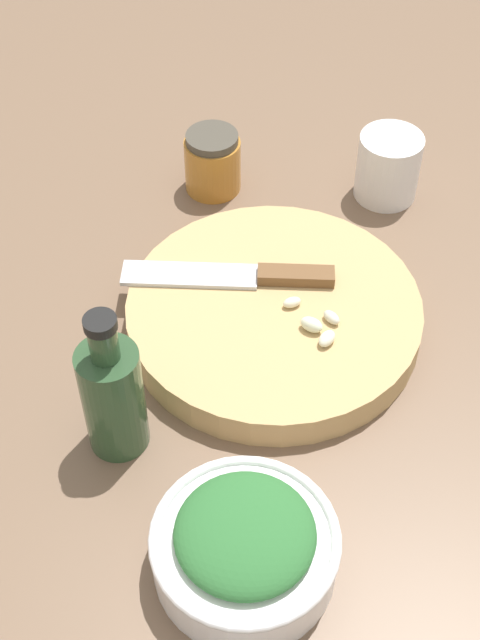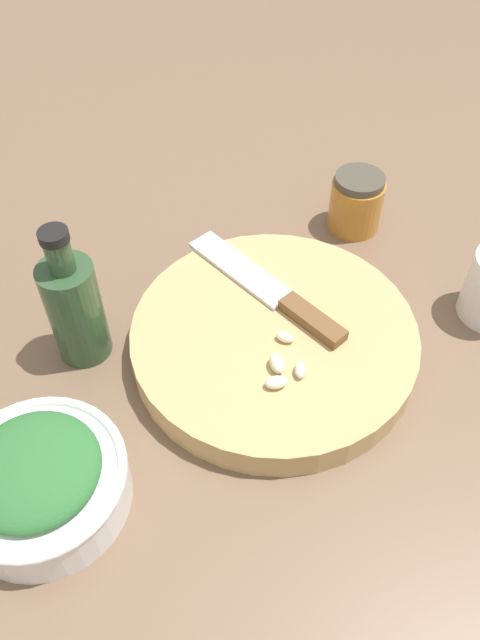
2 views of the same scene
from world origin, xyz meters
name	(u,v)px [view 1 (image 1 of 2)]	position (x,y,z in m)	size (l,w,h in m)	color
ground_plane	(220,389)	(0.00, 0.00, 0.00)	(5.00, 5.00, 0.00)	brown
cutting_board	(274,315)	(0.09, -0.04, 0.02)	(0.30, 0.30, 0.04)	tan
chef_knife	(241,275)	(0.12, 0.00, 0.04)	(0.05, 0.22, 0.01)	brown
garlic_cloves	(316,323)	(0.06, -0.08, 0.04)	(0.07, 0.06, 0.02)	#F3E9CA
herb_bowl	(245,546)	(-0.18, -0.05, 0.03)	(0.16, 0.16, 0.07)	white
coffee_mug	(388,165)	(0.33, -0.14, 0.04)	(0.10, 0.07, 0.08)	white
honey_jar	(213,162)	(0.30, 0.06, 0.04)	(0.07, 0.07, 0.08)	#BC7A2D
oil_bottle	(113,395)	(-0.07, 0.08, 0.07)	(0.06, 0.06, 0.17)	#2D4C2D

